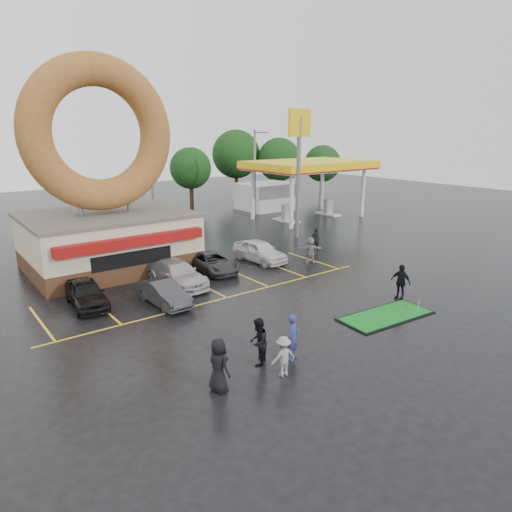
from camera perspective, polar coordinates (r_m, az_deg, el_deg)
ground at (r=22.80m, az=1.09°, el=-7.65°), size 120.00×120.00×0.00m
donut_shop at (r=31.38m, az=-18.33°, el=6.49°), size 10.20×8.70×13.50m
gas_station at (r=50.14m, az=4.28°, el=9.45°), size 12.30×13.65×5.90m
shell_sign at (r=38.57m, az=5.38°, el=13.09°), size 2.20×0.36×10.60m
streetlight_mid at (r=41.25m, az=-12.83°, el=9.32°), size 0.40×2.21×9.00m
streetlight_right at (r=48.27m, az=-0.10°, el=10.55°), size 0.40×2.21×9.00m
tree_far_a at (r=60.76m, az=2.88°, el=11.94°), size 5.60×5.60×8.00m
tree_far_b at (r=63.40m, az=8.30°, el=11.36°), size 4.90×4.90×7.00m
tree_far_c at (r=61.47m, az=-2.50°, el=12.59°), size 6.30×6.30×9.00m
tree_far_d at (r=55.63m, az=-8.18°, el=10.80°), size 4.90×4.90×7.00m
car_black at (r=25.51m, az=-20.44°, el=-4.41°), size 2.00×4.24×1.40m
car_dgrey at (r=24.63m, az=-11.40°, el=-4.57°), size 1.55×3.93×1.28m
car_silver at (r=27.45m, az=-9.84°, el=-2.19°), size 2.20×5.06×1.45m
car_grey at (r=29.84m, az=-5.48°, el=-0.78°), size 2.36×4.64×1.26m
car_white at (r=31.95m, az=0.49°, el=0.63°), size 2.05×4.54×1.51m
person_blue at (r=18.57m, az=4.68°, el=-10.08°), size 0.83×0.72×1.93m
person_blackjkt at (r=18.15m, az=0.26°, el=-10.66°), size 1.18×1.15×1.92m
person_hoodie at (r=17.49m, az=3.45°, el=-12.40°), size 1.09×0.73×1.58m
person_bystander at (r=16.51m, az=-4.69°, el=-13.43°), size 0.73×1.03×1.98m
person_cameraman at (r=26.05m, az=17.61°, el=-3.09°), size 0.60×1.19×1.96m
person_walker_near at (r=31.77m, az=6.82°, el=0.75°), size 1.70×1.47×1.85m
person_walker_far at (r=35.14m, az=7.45°, el=2.07°), size 0.75×0.66×1.74m
putting_green at (r=23.77m, az=15.93°, el=-7.18°), size 5.10×2.52×0.62m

